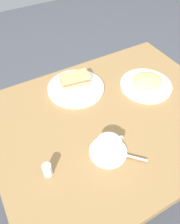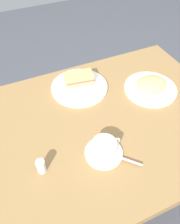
% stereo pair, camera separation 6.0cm
% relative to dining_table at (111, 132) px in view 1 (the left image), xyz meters
% --- Properties ---
extents(ground_plane, '(6.00, 6.00, 0.00)m').
position_rel_dining_table_xyz_m(ground_plane, '(0.00, 0.00, -0.60)').
color(ground_plane, '#464950').
extents(dining_table, '(1.03, 0.81, 0.71)m').
position_rel_dining_table_xyz_m(dining_table, '(0.00, 0.00, 0.00)').
color(dining_table, olive).
rests_on(dining_table, ground_plane).
extents(sandwich_plate, '(0.27, 0.27, 0.01)m').
position_rel_dining_table_xyz_m(sandwich_plate, '(0.06, -0.24, 0.12)').
color(sandwich_plate, white).
rests_on(sandwich_plate, dining_table).
extents(sandwich_front, '(0.15, 0.09, 0.05)m').
position_rel_dining_table_xyz_m(sandwich_front, '(0.05, -0.26, 0.15)').
color(sandwich_front, tan).
rests_on(sandwich_front, sandwich_plate).
extents(coffee_saucer, '(0.14, 0.14, 0.01)m').
position_rel_dining_table_xyz_m(coffee_saucer, '(0.12, 0.15, 0.12)').
color(coffee_saucer, white).
rests_on(coffee_saucer, dining_table).
extents(coffee_cup, '(0.12, 0.09, 0.06)m').
position_rel_dining_table_xyz_m(coffee_cup, '(0.12, 0.15, 0.15)').
color(coffee_cup, white).
rests_on(coffee_cup, coffee_saucer).
extents(spoon, '(0.08, 0.08, 0.01)m').
position_rel_dining_table_xyz_m(spoon, '(0.06, 0.20, 0.13)').
color(spoon, silver).
rests_on(spoon, coffee_saucer).
extents(side_plate, '(0.25, 0.25, 0.01)m').
position_rel_dining_table_xyz_m(side_plate, '(-0.25, -0.08, 0.12)').
color(side_plate, white).
rests_on(side_plate, dining_table).
extents(side_food_pile, '(0.15, 0.12, 0.04)m').
position_rel_dining_table_xyz_m(side_food_pile, '(-0.25, -0.08, 0.15)').
color(side_food_pile, tan).
rests_on(side_food_pile, side_plate).
extents(salt_shaker, '(0.03, 0.03, 0.06)m').
position_rel_dining_table_xyz_m(salt_shaker, '(0.35, 0.12, 0.14)').
color(salt_shaker, silver).
rests_on(salt_shaker, dining_table).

